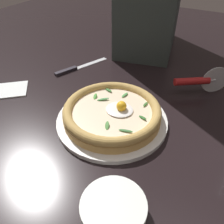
% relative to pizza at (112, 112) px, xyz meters
% --- Properties ---
extents(ground_plane, '(2.40, 2.40, 0.03)m').
position_rel_pizza_xyz_m(ground_plane, '(-0.01, -0.03, -0.05)').
color(ground_plane, black).
rests_on(ground_plane, ground).
extents(pizza_plate, '(0.29, 0.29, 0.01)m').
position_rel_pizza_xyz_m(pizza_plate, '(0.00, 0.00, -0.03)').
color(pizza_plate, white).
rests_on(pizza_plate, ground).
extents(pizza, '(0.25, 0.25, 0.05)m').
position_rel_pizza_xyz_m(pizza, '(0.00, 0.00, 0.00)').
color(pizza, tan).
rests_on(pizza, pizza_plate).
extents(side_bowl, '(0.12, 0.12, 0.04)m').
position_rel_pizza_xyz_m(side_bowl, '(-0.13, 0.22, -0.01)').
color(side_bowl, white).
rests_on(side_bowl, ground).
extents(pizza_cutter, '(0.15, 0.11, 0.09)m').
position_rel_pizza_xyz_m(pizza_cutter, '(-0.16, -0.25, 0.01)').
color(pizza_cutter, silver).
rests_on(pizza_cutter, ground).
extents(table_knife, '(0.10, 0.21, 0.01)m').
position_rel_pizza_xyz_m(table_knife, '(0.26, -0.19, -0.03)').
color(table_knife, silver).
rests_on(table_knife, ground).
extents(folded_napkin, '(0.16, 0.16, 0.01)m').
position_rel_pizza_xyz_m(folded_napkin, '(0.37, 0.04, -0.03)').
color(folded_napkin, white).
rests_on(folded_napkin, ground).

